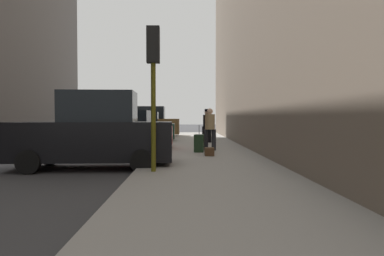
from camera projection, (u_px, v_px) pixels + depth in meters
ground_plane at (29, 162)px, 12.65m from camera, size 120.00×120.00×0.00m
sidewalk at (206, 159)px, 12.77m from camera, size 4.00×40.00×0.15m
parked_black_suv at (94, 133)px, 10.85m from camera, size 4.67×2.20×2.25m
parked_red_hatchback at (124, 132)px, 16.10m from camera, size 4.26×2.17×1.79m
parked_dark_green_sedan at (139, 128)px, 21.46m from camera, size 4.24×2.13×1.79m
parked_bronze_suv at (148, 123)px, 26.75m from camera, size 4.61×2.09×2.25m
fire_hydrant at (167, 138)px, 17.94m from camera, size 0.42×0.22×0.70m
traffic_light at (153, 67)px, 9.27m from camera, size 0.32×0.32×3.60m
pedestrian_in_tan_coat at (210, 127)px, 15.20m from camera, size 0.51×0.43×1.71m
pedestrian_with_fedora at (207, 124)px, 19.79m from camera, size 0.51×0.42×1.78m
rolling_suitcase at (199, 143)px, 14.54m from camera, size 0.42×0.60×1.04m
duffel_bag at (209, 152)px, 13.14m from camera, size 0.32×0.44×0.28m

